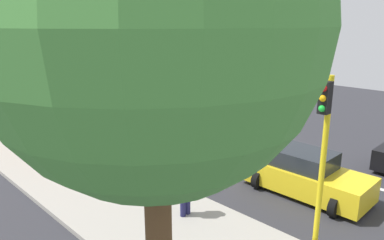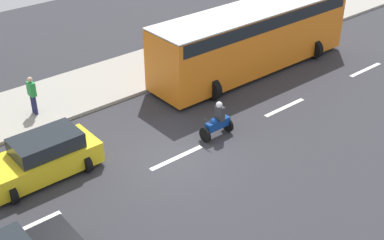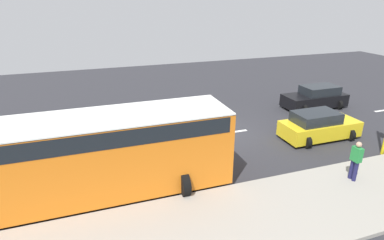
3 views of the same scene
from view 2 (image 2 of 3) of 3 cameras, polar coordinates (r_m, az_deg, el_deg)
The scene contains 10 objects.
ground_plane at distance 19.74m, azimuth -1.67°, elevation -4.24°, with size 40.00×60.00×0.10m, color #2D2D33.
sidewalk at distance 24.80m, azimuth -11.76°, elevation 3.24°, with size 4.00×60.00×0.15m, color #9E998E.
lane_stripe_far_north at distance 27.74m, azimuth 18.27°, elevation 5.19°, with size 0.20×2.40×0.01m, color white.
lane_stripe_north at distance 23.30m, azimuth 10.00°, elevation 1.35°, with size 0.20×2.40×0.01m, color white.
lane_stripe_mid at distance 19.70m, azimuth -1.67°, elevation -4.11°, with size 0.20×2.40×0.01m, color white.
lane_stripe_south at distance 17.48m, azimuth -17.60°, elevation -11.12°, with size 0.20×2.40×0.01m, color white.
car_yellow_cab at distance 19.17m, azimuth -16.00°, elevation -4.01°, with size 2.15×4.18×1.52m.
city_bus at distance 25.85m, azimuth 6.55°, elevation 9.18°, with size 3.20×11.00×3.16m.
motorcycle at distance 20.66m, azimuth 2.77°, elevation -0.23°, with size 0.60×1.30×1.53m.
pedestrian_near_signal at distance 22.77m, azimuth -16.92°, elevation 2.70°, with size 0.40×0.24×1.69m.
Camera 2 is at (-12.80, 9.89, 11.27)m, focal length 49.25 mm.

